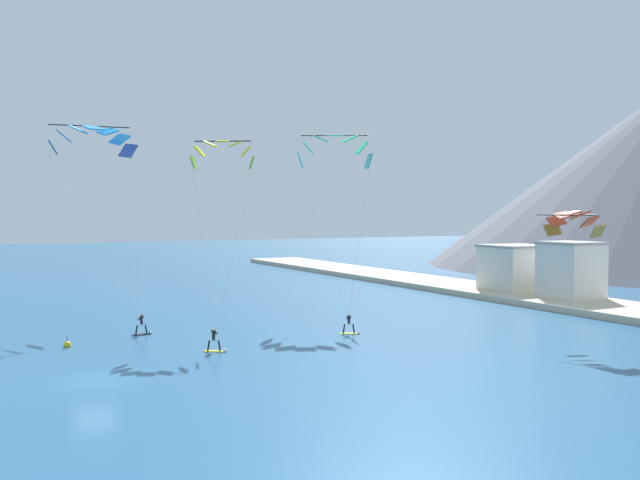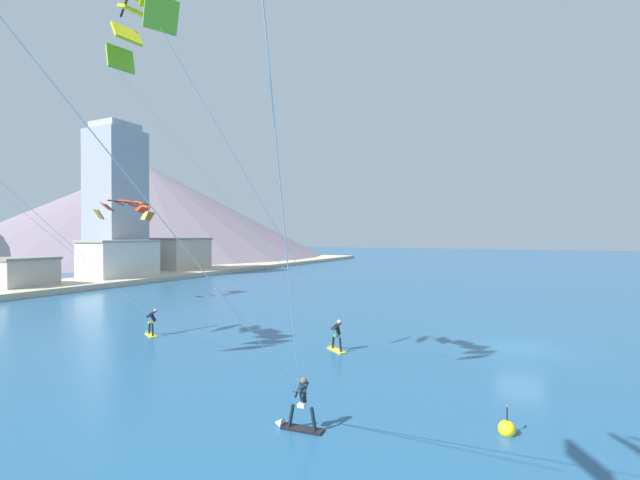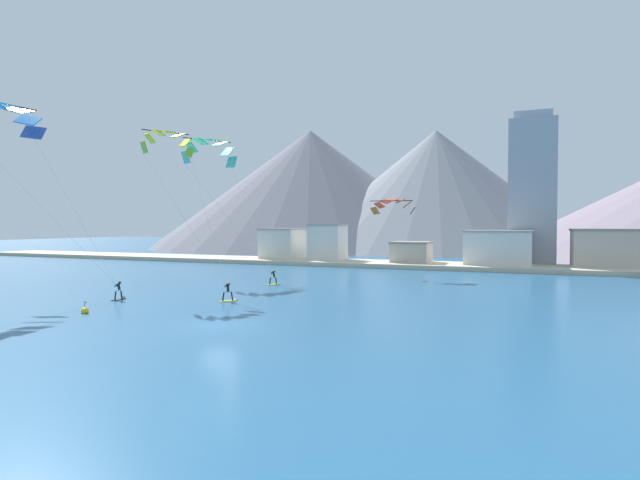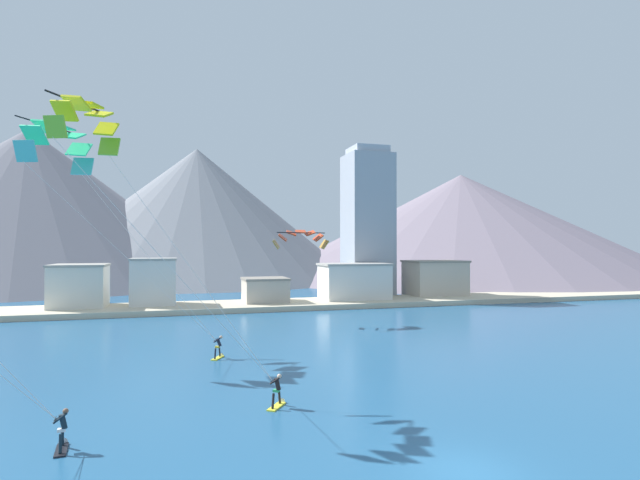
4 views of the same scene
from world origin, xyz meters
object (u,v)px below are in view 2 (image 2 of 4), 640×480
kitesurfer_near_lead (335,340)px  race_marker_buoy (507,429)px  kitesurfer_mid_center (151,326)px  parafoil_kite_near_lead (143,18)px  parafoil_kite_distant_high_outer (126,207)px  kitesurfer_near_trail (297,413)px

kitesurfer_near_lead → race_marker_buoy: bearing=-126.6°
kitesurfer_mid_center → parafoil_kite_near_lead: parafoil_kite_near_lead is taller
parafoil_kite_distant_high_outer → kitesurfer_mid_center: bearing=-124.4°
race_marker_buoy → kitesurfer_mid_center: bearing=77.3°
kitesurfer_near_trail → parafoil_kite_near_lead: (-0.18, 6.90, 14.59)m
kitesurfer_mid_center → parafoil_kite_distant_high_outer: 19.46m
parafoil_kite_near_lead → parafoil_kite_distant_high_outer: 29.21m
kitesurfer_mid_center → parafoil_kite_near_lead: size_ratio=0.12×
kitesurfer_near_lead → parafoil_kite_distant_high_outer: bearing=73.6°
kitesurfer_near_trail → race_marker_buoy: bearing=-66.7°
kitesurfer_near_trail → race_marker_buoy: (2.72, -6.32, -0.38)m
kitesurfer_near_lead → parafoil_kite_near_lead: 17.99m
kitesurfer_near_trail → parafoil_kite_near_lead: bearing=91.5°
kitesurfer_near_trail → kitesurfer_mid_center: kitesurfer_mid_center is taller
kitesurfer_near_lead → kitesurfer_mid_center: bearing=99.3°
kitesurfer_near_lead → parafoil_kite_near_lead: bearing=157.7°
kitesurfer_mid_center → race_marker_buoy: 22.02m
parafoil_kite_near_lead → parafoil_kite_distant_high_outer: bearing=52.1°
kitesurfer_near_trail → race_marker_buoy: size_ratio=1.75×
parafoil_kite_near_lead → kitesurfer_near_trail: bearing=-88.5°
kitesurfer_near_lead → kitesurfer_near_trail: size_ratio=1.02×
kitesurfer_near_trail → kitesurfer_near_lead: bearing=16.8°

